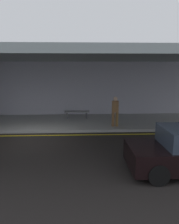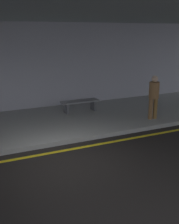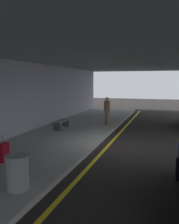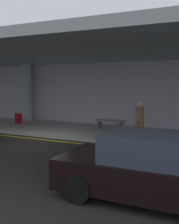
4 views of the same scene
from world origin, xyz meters
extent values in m
plane|color=black|center=(0.00, 0.00, 0.00)|extent=(60.00, 60.00, 0.00)
cube|color=#9E9E9C|center=(0.00, 3.10, 0.07)|extent=(26.00, 4.20, 0.15)
cube|color=yellow|center=(0.00, 0.59, 0.00)|extent=(26.00, 0.14, 0.01)
cylinder|color=#97A1A2|center=(-4.00, 4.56, 1.97)|extent=(0.74, 0.74, 3.65)
cube|color=#8C999B|center=(0.00, 2.60, 3.95)|extent=(28.00, 13.20, 0.30)
cube|color=#AAA9B7|center=(0.00, 5.35, 1.90)|extent=(26.00, 0.30, 3.80)
cube|color=black|center=(5.93, -3.75, 0.55)|extent=(4.10, 1.80, 0.70)
cube|color=#2D3847|center=(6.03, -3.75, 1.20)|extent=(2.10, 1.60, 0.60)
cylinder|color=black|center=(4.58, -2.90, 0.32)|extent=(0.64, 0.22, 0.64)
cylinder|color=black|center=(4.58, -4.60, 0.32)|extent=(0.64, 0.22, 0.64)
cylinder|color=brown|center=(4.17, 1.71, 0.56)|extent=(0.16, 0.16, 0.82)
cylinder|color=brown|center=(4.39, 1.71, 0.56)|extent=(0.16, 0.16, 0.82)
cylinder|color=brown|center=(4.28, 1.71, 1.28)|extent=(0.38, 0.38, 0.62)
sphere|color=beige|center=(4.28, 1.71, 1.71)|extent=(0.24, 0.24, 0.24)
cube|color=maroon|center=(-3.67, 3.30, 0.46)|extent=(0.36, 0.22, 0.62)
cylinder|color=slate|center=(-3.67, 3.30, 0.91)|extent=(0.02, 0.02, 0.28)
cube|color=slate|center=(2.12, 3.81, 0.60)|extent=(1.60, 0.50, 0.06)
cube|color=#4C4C51|center=(1.50, 3.81, 0.36)|extent=(0.10, 0.40, 0.42)
cube|color=#4C4C51|center=(2.74, 3.81, 0.36)|extent=(0.10, 0.40, 0.42)
camera|label=1|loc=(2.28, -10.68, 3.40)|focal=36.57mm
camera|label=2|loc=(-2.29, -6.71, 3.40)|focal=44.99mm
camera|label=3|loc=(-10.16, -1.74, 2.78)|focal=38.72mm
camera|label=4|loc=(7.23, -9.62, 2.60)|focal=43.33mm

